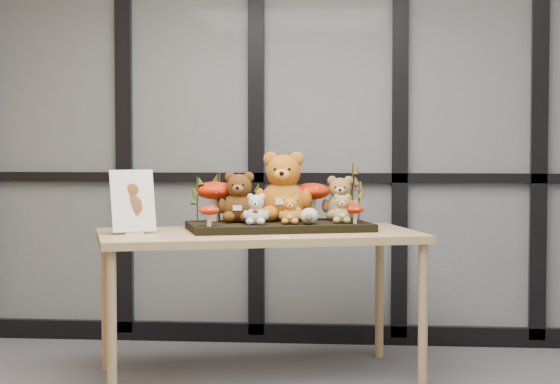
# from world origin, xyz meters

# --- Properties ---
(room_shell) EXTENTS (5.00, 5.00, 5.00)m
(room_shell) POSITION_xyz_m (0.00, 0.00, 1.68)
(room_shell) COLOR #B5B2AB
(room_shell) RESTS_ON floor
(glass_partition) EXTENTS (4.90, 0.06, 2.78)m
(glass_partition) POSITION_xyz_m (-0.00, 2.47, 1.42)
(glass_partition) COLOR #2D383F
(glass_partition) RESTS_ON floor
(display_table) EXTENTS (1.87, 1.31, 0.79)m
(display_table) POSITION_xyz_m (-0.33, 1.50, 0.73)
(display_table) COLOR tan
(display_table) RESTS_ON floor
(diorama_tray) EXTENTS (1.08, 0.75, 0.04)m
(diorama_tray) POSITION_xyz_m (-0.22, 1.60, 0.82)
(diorama_tray) COLOR black
(diorama_tray) RESTS_ON display_table
(bear_pooh_yellow) EXTENTS (0.39, 0.37, 0.42)m
(bear_pooh_yellow) POSITION_xyz_m (-0.21, 1.72, 1.05)
(bear_pooh_yellow) COLOR #B25F14
(bear_pooh_yellow) RESTS_ON diorama_tray
(bear_brown_medium) EXTENTS (0.28, 0.27, 0.30)m
(bear_brown_medium) POSITION_xyz_m (-0.44, 1.60, 0.99)
(bear_brown_medium) COLOR #4D2B0D
(bear_brown_medium) RESTS_ON diorama_tray
(bear_tan_back) EXTENTS (0.25, 0.24, 0.27)m
(bear_tan_back) POSITION_xyz_m (0.10, 1.81, 0.97)
(bear_tan_back) COLOR olive
(bear_tan_back) RESTS_ON diorama_tray
(bear_small_yellow) EXTENTS (0.15, 0.15, 0.16)m
(bear_small_yellow) POSITION_xyz_m (-0.15, 1.50, 0.92)
(bear_small_yellow) COLOR #BA7423
(bear_small_yellow) RESTS_ON diorama_tray
(bear_white_bow) EXTENTS (0.17, 0.16, 0.18)m
(bear_white_bow) POSITION_xyz_m (-0.33, 1.45, 0.93)
(bear_white_bow) COLOR silver
(bear_white_bow) RESTS_ON diorama_tray
(bear_beige_small) EXTENTS (0.16, 0.16, 0.17)m
(bear_beige_small) POSITION_xyz_m (0.12, 1.59, 0.92)
(bear_beige_small) COLOR #A08E51
(bear_beige_small) RESTS_ON diorama_tray
(plush_cream_hedgehog) EXTENTS (0.09, 0.09, 0.10)m
(plush_cream_hedgehog) POSITION_xyz_m (-0.05, 1.50, 0.89)
(plush_cream_hedgehog) COLOR beige
(plush_cream_hedgehog) RESTS_ON diorama_tray
(mushroom_back_left) EXTENTS (0.22, 0.22, 0.24)m
(mushroom_back_left) POSITION_xyz_m (-0.59, 1.66, 0.96)
(mushroom_back_left) COLOR #A81A05
(mushroom_back_left) RESTS_ON diorama_tray
(mushroom_back_right) EXTENTS (0.21, 0.21, 0.23)m
(mushroom_back_right) POSITION_xyz_m (-0.06, 1.79, 0.95)
(mushroom_back_right) COLOR #A81A05
(mushroom_back_right) RESTS_ON diorama_tray
(mushroom_front_left) EXTENTS (0.11, 0.11, 0.12)m
(mushroom_front_left) POSITION_xyz_m (-0.56, 1.32, 0.90)
(mushroom_front_left) COLOR #A81A05
(mushroom_front_left) RESTS_ON diorama_tray
(mushroom_front_right) EXTENTS (0.10, 0.10, 0.11)m
(mushroom_front_right) POSITION_xyz_m (0.19, 1.57, 0.89)
(mushroom_front_right) COLOR #A81A05
(mushroom_front_right) RESTS_ON diorama_tray
(sprig_green_far_left) EXTENTS (0.05, 0.05, 0.25)m
(sprig_green_far_left) POSITION_xyz_m (-0.67, 1.59, 0.96)
(sprig_green_far_left) COLOR #1D350C
(sprig_green_far_left) RESTS_ON diorama_tray
(sprig_green_mid_left) EXTENTS (0.05, 0.05, 0.27)m
(sprig_green_mid_left) POSITION_xyz_m (-0.56, 1.68, 0.97)
(sprig_green_mid_left) COLOR #1D350C
(sprig_green_mid_left) RESTS_ON diorama_tray
(sprig_dry_far_right) EXTENTS (0.05, 0.05, 0.32)m
(sprig_dry_far_right) POSITION_xyz_m (0.17, 1.83, 1.00)
(sprig_dry_far_right) COLOR brown
(sprig_dry_far_right) RESTS_ON diorama_tray
(sprig_dry_mid_right) EXTENTS (0.05, 0.05, 0.22)m
(sprig_dry_mid_right) POSITION_xyz_m (0.21, 1.71, 0.95)
(sprig_dry_mid_right) COLOR brown
(sprig_dry_mid_right) RESTS_ON diorama_tray
(sprig_green_centre) EXTENTS (0.05, 0.05, 0.20)m
(sprig_green_centre) POSITION_xyz_m (-0.36, 1.75, 0.94)
(sprig_green_centre) COLOR #1D350C
(sprig_green_centre) RESTS_ON diorama_tray
(sign_holder) EXTENTS (0.24, 0.18, 0.34)m
(sign_holder) POSITION_xyz_m (-0.97, 1.32, 0.95)
(sign_holder) COLOR silver
(sign_holder) RESTS_ON display_table
(label_card) EXTENTS (0.10, 0.03, 0.00)m
(label_card) POSITION_xyz_m (-0.17, 1.19, 0.80)
(label_card) COLOR white
(label_card) RESTS_ON display_table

